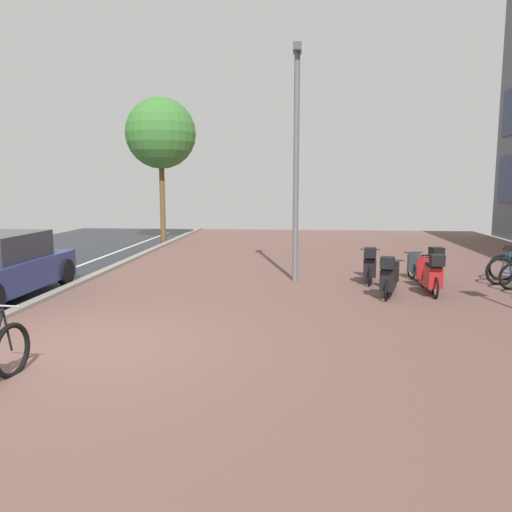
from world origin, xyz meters
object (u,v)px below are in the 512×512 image
scooter_near (431,275)px  scooter_far (370,266)px  lamp_post (296,153)px  scooter_mid (427,266)px  scooter_extra (389,277)px  street_tree (161,134)px

scooter_near → scooter_far: 1.72m
scooter_near → lamp_post: bearing=156.1°
scooter_near → scooter_mid: (0.20, 1.21, -0.00)m
scooter_extra → lamp_post: lamp_post is taller
scooter_mid → scooter_extra: bearing=-127.8°
scooter_mid → street_tree: (-8.96, 8.46, 4.07)m
scooter_mid → lamp_post: lamp_post is taller
scooter_extra → street_tree: bearing=127.8°
scooter_far → scooter_near: bearing=-46.1°
scooter_mid → scooter_far: (-1.39, 0.03, -0.01)m
scooter_mid → scooter_near: bearing=-99.5°
scooter_extra → lamp_post: 3.85m
scooter_extra → lamp_post: size_ratio=0.30×
scooter_extra → street_tree: street_tree is taller
scooter_far → scooter_extra: same height
lamp_post → street_tree: bearing=124.4°
lamp_post → scooter_mid: bearing=-2.6°
street_tree → lamp_post: bearing=-55.6°
scooter_extra → lamp_post: (-2.06, 1.69, 2.78)m
scooter_far → lamp_post: 3.34m
scooter_mid → scooter_far: 1.39m
scooter_extra → scooter_mid: bearing=52.2°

